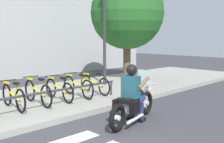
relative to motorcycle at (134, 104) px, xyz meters
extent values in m
torus|color=black|center=(0.74, 0.19, -0.14)|extent=(0.64, 0.27, 0.63)
cylinder|color=silver|center=(0.74, 0.19, -0.14)|extent=(0.13, 0.13, 0.11)
torus|color=black|center=(-0.76, -0.19, -0.14)|extent=(0.64, 0.27, 0.63)
cylinder|color=silver|center=(-0.76, -0.19, -0.14)|extent=(0.13, 0.13, 0.11)
cube|color=silver|center=(-0.01, 0.00, 0.00)|extent=(0.90, 0.48, 0.28)
ellipsoid|color=black|center=(0.20, 0.05, 0.22)|extent=(0.57, 0.40, 0.22)
cube|color=black|center=(-0.22, -0.05, 0.15)|extent=(0.61, 0.41, 0.10)
cube|color=black|center=(-0.44, 0.12, 0.04)|extent=(0.34, 0.20, 0.28)
cube|color=black|center=(-0.33, -0.31, 0.04)|extent=(0.34, 0.20, 0.28)
cylinder|color=silver|center=(0.59, 0.16, 0.42)|extent=(0.18, 0.61, 0.03)
sphere|color=white|center=(0.79, 0.21, 0.22)|extent=(0.18, 0.18, 0.18)
cube|color=silver|center=(0.62, 0.16, 0.60)|extent=(0.14, 0.40, 0.32)
cylinder|color=silver|center=(-0.21, -0.24, -0.27)|extent=(0.76, 0.27, 0.08)
cube|color=#1E4C59|center=(-0.16, -0.04, 0.45)|extent=(0.35, 0.45, 0.52)
sphere|color=black|center=(-0.13, -0.03, 0.85)|extent=(0.26, 0.26, 0.26)
cylinder|color=brown|center=(0.01, 0.23, 0.53)|extent=(0.53, 0.22, 0.26)
cylinder|color=brown|center=(0.12, -0.19, 0.53)|extent=(0.53, 0.22, 0.26)
cylinder|color=#1E284C|center=(-0.05, 0.16, 0.09)|extent=(0.46, 0.25, 0.24)
cylinder|color=#1E284C|center=(0.07, 0.19, -0.23)|extent=(0.11, 0.11, 0.46)
cube|color=black|center=(0.10, 0.20, -0.42)|extent=(0.26, 0.16, 0.08)
cylinder|color=#1E284C|center=(0.03, -0.15, 0.09)|extent=(0.46, 0.25, 0.24)
cylinder|color=#1E284C|center=(0.15, -0.12, -0.23)|extent=(0.11, 0.11, 0.46)
cube|color=black|center=(0.18, -0.11, -0.42)|extent=(0.26, 0.16, 0.08)
torus|color=black|center=(-1.78, 3.14, 0.01)|extent=(0.09, 0.63, 0.62)
torus|color=black|center=(-1.84, 2.18, 0.01)|extent=(0.09, 0.63, 0.62)
cylinder|color=gold|center=(-1.81, 2.66, 0.07)|extent=(0.11, 0.86, 0.24)
cylinder|color=gold|center=(-1.83, 2.42, 0.23)|extent=(0.04, 0.04, 0.38)
cube|color=black|center=(-1.83, 2.42, 0.43)|extent=(0.11, 0.21, 0.06)
cylinder|color=black|center=(-1.79, 3.05, 0.43)|extent=(0.48, 0.06, 0.03)
cube|color=gold|center=(-1.78, 3.14, 0.35)|extent=(0.10, 0.28, 0.04)
torus|color=black|center=(-1.07, 3.19, 0.02)|extent=(0.09, 0.65, 0.65)
torus|color=black|center=(-1.13, 2.14, 0.02)|extent=(0.09, 0.65, 0.65)
cylinder|color=gold|center=(-1.10, 2.66, 0.09)|extent=(0.12, 0.93, 0.25)
cylinder|color=gold|center=(-1.12, 2.40, 0.25)|extent=(0.04, 0.04, 0.40)
cube|color=black|center=(-1.12, 2.40, 0.45)|extent=(0.11, 0.21, 0.06)
cylinder|color=black|center=(-1.07, 3.08, 0.45)|extent=(0.48, 0.06, 0.03)
cube|color=gold|center=(-1.07, 3.19, 0.37)|extent=(0.10, 0.28, 0.04)
torus|color=black|center=(-0.35, 3.17, 0.01)|extent=(0.09, 0.61, 0.61)
torus|color=black|center=(-0.42, 2.16, 0.01)|extent=(0.09, 0.61, 0.61)
cylinder|color=gold|center=(-0.39, 2.66, 0.07)|extent=(0.12, 0.91, 0.25)
cylinder|color=gold|center=(-0.40, 2.41, 0.22)|extent=(0.04, 0.04, 0.38)
cube|color=black|center=(-0.40, 2.41, 0.41)|extent=(0.11, 0.21, 0.06)
cylinder|color=black|center=(-0.36, 3.07, 0.41)|extent=(0.48, 0.06, 0.03)
cube|color=gold|center=(-0.35, 3.17, 0.34)|extent=(0.10, 0.28, 0.04)
torus|color=black|center=(0.36, 3.19, 0.01)|extent=(0.09, 0.63, 0.62)
torus|color=black|center=(0.29, 2.13, 0.01)|extent=(0.09, 0.63, 0.62)
cylinder|color=gold|center=(0.33, 2.66, 0.07)|extent=(0.12, 0.95, 0.26)
cylinder|color=gold|center=(0.31, 2.40, 0.23)|extent=(0.04, 0.04, 0.38)
cube|color=black|center=(0.31, 2.40, 0.42)|extent=(0.11, 0.21, 0.06)
cylinder|color=black|center=(0.35, 3.09, 0.42)|extent=(0.48, 0.06, 0.03)
cube|color=gold|center=(0.36, 3.19, 0.35)|extent=(0.10, 0.28, 0.04)
torus|color=black|center=(1.07, 3.17, 0.00)|extent=(0.09, 0.60, 0.60)
torus|color=black|center=(1.01, 2.16, 0.00)|extent=(0.09, 0.60, 0.60)
cylinder|color=gold|center=(1.04, 2.66, 0.06)|extent=(0.12, 0.91, 0.25)
cylinder|color=gold|center=(1.02, 2.41, 0.21)|extent=(0.04, 0.04, 0.37)
cube|color=black|center=(1.02, 2.41, 0.39)|extent=(0.11, 0.21, 0.06)
cylinder|color=black|center=(1.07, 3.07, 0.39)|extent=(0.48, 0.06, 0.03)
cube|color=gold|center=(1.07, 3.17, 0.32)|extent=(0.10, 0.28, 0.04)
cylinder|color=#333338|center=(-1.46, 2.11, 0.14)|extent=(5.59, 0.07, 0.07)
cylinder|color=#333338|center=(1.29, 2.11, -0.08)|extent=(0.06, 0.06, 0.45)
cylinder|color=#2D2D33|center=(2.50, 3.74, 1.43)|extent=(0.12, 0.12, 3.77)
cylinder|color=brown|center=(4.27, 4.14, 0.55)|extent=(0.34, 0.34, 2.01)
sphere|color=#235B23|center=(4.27, 4.14, 2.71)|extent=(3.31, 3.31, 3.31)
camera|label=1|loc=(-4.79, -4.13, 1.61)|focal=42.73mm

